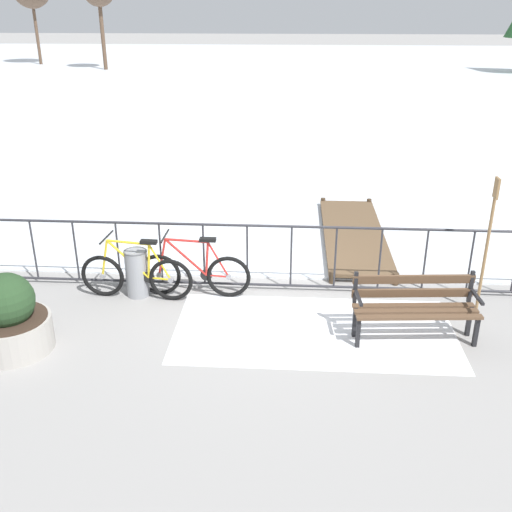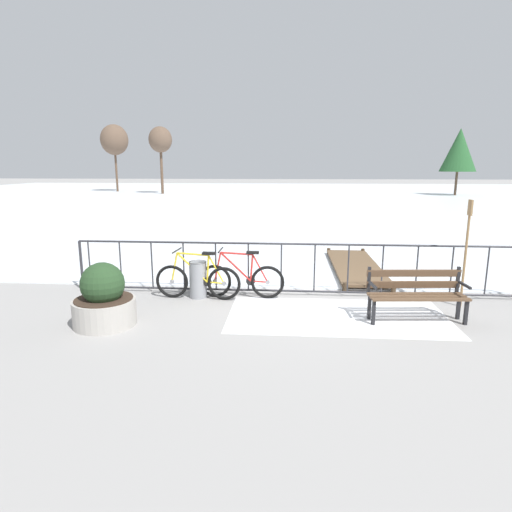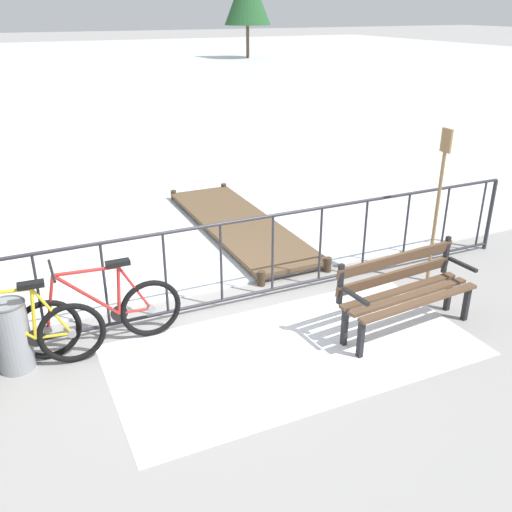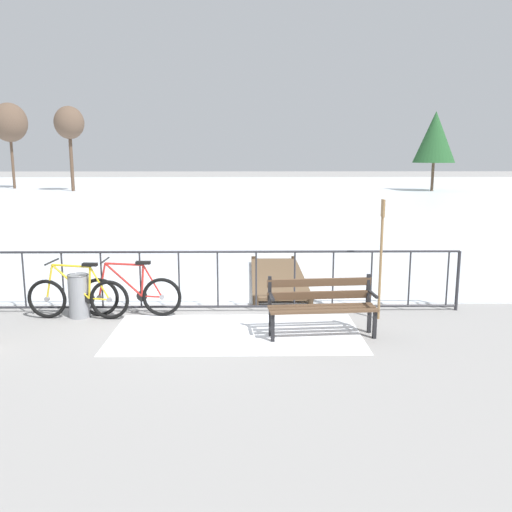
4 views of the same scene
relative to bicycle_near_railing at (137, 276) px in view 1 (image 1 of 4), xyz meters
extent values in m
plane|color=gray|center=(1.95, 0.40, -0.37)|extent=(160.00, 160.00, 0.00)
cube|color=silver|center=(1.95, 28.80, -0.35)|extent=(80.00, 56.00, 0.03)
cube|color=white|center=(2.62, -0.80, -0.36)|extent=(3.78, 1.91, 0.01)
cylinder|color=#2D2D33|center=(1.95, 0.40, 0.68)|extent=(9.00, 0.04, 0.04)
cylinder|color=#2D2D33|center=(1.95, 0.40, -0.29)|extent=(9.00, 0.04, 0.04)
cylinder|color=#2D2D33|center=(-1.70, 0.40, 0.20)|extent=(0.03, 0.03, 0.97)
cylinder|color=#2D2D33|center=(-1.04, 0.40, 0.20)|extent=(0.03, 0.03, 0.97)
cylinder|color=#2D2D33|center=(-0.37, 0.40, 0.20)|extent=(0.03, 0.03, 0.97)
cylinder|color=#2D2D33|center=(0.29, 0.40, 0.20)|extent=(0.03, 0.03, 0.97)
cylinder|color=#2D2D33|center=(0.95, 0.40, 0.20)|extent=(0.03, 0.03, 0.97)
cylinder|color=#2D2D33|center=(1.62, 0.40, 0.20)|extent=(0.03, 0.03, 0.97)
cylinder|color=#2D2D33|center=(2.28, 0.40, 0.20)|extent=(0.03, 0.03, 0.97)
cylinder|color=#2D2D33|center=(2.95, 0.40, 0.20)|extent=(0.03, 0.03, 0.97)
cylinder|color=#2D2D33|center=(3.61, 0.40, 0.20)|extent=(0.03, 0.03, 0.97)
cylinder|color=#2D2D33|center=(4.28, 0.40, 0.20)|extent=(0.03, 0.03, 0.97)
cylinder|color=#2D2D33|center=(4.94, 0.40, 0.20)|extent=(0.03, 0.03, 0.97)
torus|color=black|center=(0.52, -0.03, -0.04)|extent=(0.66, 0.10, 0.66)
cylinder|color=gray|center=(0.52, -0.03, -0.04)|extent=(0.08, 0.06, 0.08)
torus|color=black|center=(-0.53, 0.03, -0.04)|extent=(0.66, 0.10, 0.66)
cylinder|color=gray|center=(-0.53, 0.03, -0.04)|extent=(0.08, 0.06, 0.08)
cylinder|color=yellow|center=(0.21, -0.01, 0.25)|extent=(0.08, 0.04, 0.53)
cylinder|color=yellow|center=(-0.11, 0.01, 0.26)|extent=(0.61, 0.08, 0.59)
cylinder|color=yellow|center=(-0.09, 0.01, 0.53)|extent=(0.63, 0.08, 0.07)
cylinder|color=yellow|center=(0.35, -0.02, -0.03)|extent=(0.34, 0.05, 0.05)
cylinder|color=yellow|center=(0.37, -0.02, 0.24)|extent=(0.32, 0.05, 0.56)
cylinder|color=yellow|center=(-0.46, 0.03, 0.25)|extent=(0.16, 0.04, 0.59)
cube|color=black|center=(0.23, -0.01, 0.55)|extent=(0.25, 0.12, 0.05)
cylinder|color=black|center=(-0.40, 0.03, 0.59)|extent=(0.06, 0.52, 0.03)
cylinder|color=black|center=(0.19, -0.01, -0.02)|extent=(0.18, 0.03, 0.18)
torus|color=black|center=(1.36, 0.13, -0.04)|extent=(0.66, 0.06, 0.66)
cylinder|color=gray|center=(1.36, 0.13, -0.04)|extent=(0.08, 0.06, 0.08)
torus|color=black|center=(0.31, 0.13, -0.04)|extent=(0.66, 0.06, 0.66)
cylinder|color=gray|center=(0.31, 0.13, -0.04)|extent=(0.08, 0.06, 0.08)
cylinder|color=red|center=(1.05, 0.13, 0.25)|extent=(0.08, 0.04, 0.53)
cylinder|color=red|center=(0.73, 0.13, 0.26)|extent=(0.61, 0.04, 0.59)
cylinder|color=red|center=(0.75, 0.13, 0.53)|extent=(0.63, 0.04, 0.07)
cylinder|color=red|center=(1.19, 0.13, -0.03)|extent=(0.34, 0.03, 0.05)
cylinder|color=red|center=(1.21, 0.13, 0.24)|extent=(0.32, 0.03, 0.56)
cylinder|color=red|center=(0.37, 0.13, 0.25)|extent=(0.16, 0.03, 0.59)
cube|color=black|center=(1.07, 0.13, 0.55)|extent=(0.24, 0.10, 0.05)
cylinder|color=black|center=(0.44, 0.13, 0.59)|extent=(0.03, 0.52, 0.03)
cylinder|color=black|center=(1.02, 0.13, -0.02)|extent=(0.18, 0.02, 0.18)
cube|color=brown|center=(3.90, -0.82, 0.07)|extent=(1.60, 0.23, 0.04)
cube|color=brown|center=(3.91, -0.98, 0.07)|extent=(1.60, 0.23, 0.04)
cube|color=brown|center=(3.92, -1.13, 0.07)|extent=(1.60, 0.23, 0.04)
cube|color=brown|center=(3.89, -0.73, 0.21)|extent=(1.60, 0.18, 0.12)
cube|color=brown|center=(3.89, -0.73, 0.41)|extent=(1.60, 0.18, 0.12)
cube|color=black|center=(4.68, -1.05, -0.15)|extent=(0.05, 0.06, 0.44)
cube|color=black|center=(4.66, -0.78, -0.15)|extent=(0.05, 0.06, 0.44)
cube|color=black|center=(4.65, -0.67, 0.30)|extent=(0.05, 0.05, 0.45)
cube|color=black|center=(4.67, -0.91, 0.27)|extent=(0.07, 0.40, 0.04)
cube|color=black|center=(3.16, -1.17, -0.15)|extent=(0.05, 0.06, 0.44)
cube|color=black|center=(3.14, -0.91, -0.15)|extent=(0.05, 0.06, 0.44)
cube|color=black|center=(3.13, -0.79, 0.30)|extent=(0.05, 0.05, 0.45)
cube|color=black|center=(3.15, -1.04, 0.27)|extent=(0.07, 0.40, 0.04)
cylinder|color=#ADA8A0|center=(-1.24, -1.50, -0.15)|extent=(1.01, 1.01, 0.43)
cylinder|color=#38281E|center=(-1.24, -1.50, 0.07)|extent=(0.93, 0.93, 0.02)
sphere|color=#264223|center=(-1.24, -1.50, 0.33)|extent=(0.70, 0.70, 0.70)
cylinder|color=gray|center=(-0.02, 0.09, -0.01)|extent=(0.34, 0.34, 0.72)
torus|color=#545558|center=(-0.02, 0.09, 0.35)|extent=(0.35, 0.35, 0.02)
cylinder|color=#937047|center=(4.97, -0.08, 0.48)|extent=(0.04, 0.04, 1.70)
cube|color=#937047|center=(4.97, -0.08, 1.47)|extent=(0.03, 0.16, 0.28)
cube|color=brown|center=(3.44, 2.59, -0.25)|extent=(1.10, 3.76, 0.06)
cylinder|color=#433323|center=(2.94, 0.70, -0.27)|extent=(0.10, 0.10, 0.20)
cylinder|color=#433323|center=(3.93, 0.70, -0.27)|extent=(0.10, 0.10, 0.20)
cylinder|color=#433323|center=(2.94, 4.47, -0.27)|extent=(0.10, 0.10, 0.20)
cylinder|color=#433323|center=(3.93, 4.47, -0.27)|extent=(0.10, 0.10, 0.20)
cylinder|color=brown|center=(-15.85, 34.95, 1.80)|extent=(0.21, 0.21, 4.35)
cylinder|color=brown|center=(-10.18, 31.77, 1.80)|extent=(0.25, 0.25, 4.33)
camera|label=1|loc=(2.28, -7.75, 3.73)|focal=41.24mm
camera|label=2|loc=(1.75, -7.91, 2.19)|focal=29.81mm
camera|label=3|loc=(0.17, -5.12, 2.92)|focal=39.47mm
camera|label=4|loc=(2.81, -8.66, 2.31)|focal=37.86mm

